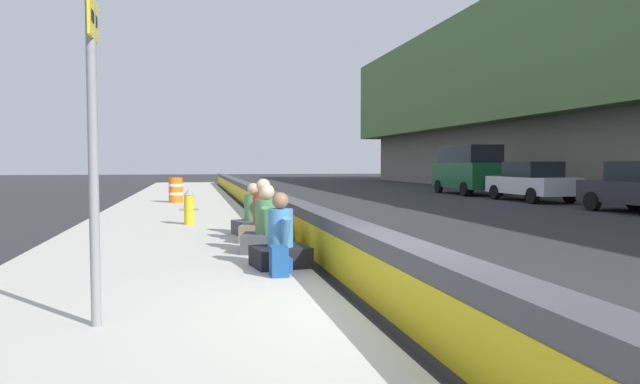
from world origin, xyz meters
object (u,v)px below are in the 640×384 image
Objects in this scene: backpack at (280,261)px; construction_barrel at (176,190)px; parked_car_midline at (468,169)px; seated_person_far at (253,218)px; seated_person_middle at (267,231)px; parked_car_fourth at (531,181)px; seated_person_foreground at (280,243)px; fire_hydrant at (189,206)px; seated_person_rear at (263,222)px; route_sign_post at (92,100)px.

construction_barrel reaches higher than backpack.
parked_car_midline is at bearing -71.30° from construction_barrel.
seated_person_far is at bearing 139.90° from parked_car_midline.
seated_person_middle is 1.21× the size of construction_barrel.
seated_person_foreground is at bearing 136.33° from parked_car_fourth.
parked_car_fourth reaches higher than seated_person_foreground.
backpack is at bearing 170.44° from seated_person_foreground.
seated_person_far is 0.21× the size of parked_car_midline.
parked_car_midline is (13.12, -14.25, 0.77)m from fire_hydrant.
parked_car_midline is at bearing -37.89° from seated_person_rear.
seated_person_rear is 0.23× the size of parked_car_midline.
seated_person_far is (1.16, 0.08, -0.04)m from seated_person_rear.
route_sign_post is 16.85m from construction_barrel.
fire_hydrant is at bearing 31.04° from seated_person_far.
fire_hydrant reaches higher than backpack.
seated_person_middle is 22.04m from parked_car_midline.
seated_person_foreground is 0.90× the size of seated_person_rear.
seated_person_middle is 0.22× the size of parked_car_midline.
parked_car_fourth is at bearing -42.56° from backpack.
fire_hydrant is at bearing -5.16° from route_sign_post.
route_sign_post is 3.32× the size of seated_person_far.
seated_person_middle is 1.32m from seated_person_rear.
seated_person_far is 0.24× the size of parked_car_fourth.
route_sign_post is 5.97m from seated_person_rear.
route_sign_post is 4.09× the size of fire_hydrant.
construction_barrel is (11.49, 1.96, 0.10)m from seated_person_rear.
parked_car_fourth reaches higher than seated_person_rear.
parked_car_fourth is (7.52, -14.32, 0.27)m from fire_hydrant.
parked_car_fourth is at bearing -49.81° from seated_person_rear.
seated_person_far is (3.86, -0.01, 0.00)m from seated_person_foreground.
backpack is at bearing 146.73° from parked_car_midline.
backpack is (1.91, -1.99, -1.88)m from route_sign_post.
parked_car_fourth is at bearing -43.67° from seated_person_foreground.
seated_person_middle is 0.26× the size of parked_car_fourth.
seated_person_far is at bearing -169.68° from construction_barrel.
construction_barrel reaches higher than fire_hydrant.
seated_person_middle is at bearing -171.75° from construction_barrel.
fire_hydrant is 0.77× the size of seated_person_middle.
route_sign_post is at bearing 136.99° from parked_car_fourth.
parked_car_fourth is (14.27, -13.10, 0.53)m from backpack.
construction_barrel is at bearing 10.32° from seated_person_far.
fire_hydrant is at bearing 15.60° from seated_person_middle.
fire_hydrant is at bearing 117.73° from parked_car_fourth.
seated_person_rear is 1.11× the size of seated_person_far.
seated_person_middle reaches higher than seated_person_foreground.
seated_person_foreground is 0.24× the size of parked_car_fourth.
parked_car_midline is at bearing -34.61° from route_sign_post.
seated_person_far reaches higher than construction_barrel.
route_sign_post is 22.17m from parked_car_fourth.
backpack is at bearing 176.62° from seated_person_rear.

